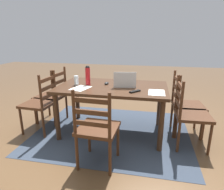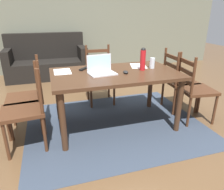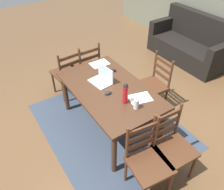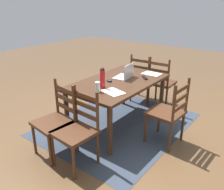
# 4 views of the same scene
# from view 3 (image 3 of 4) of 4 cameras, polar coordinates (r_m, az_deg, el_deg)

# --- Properties ---
(ground_plane) EXTENTS (14.00, 14.00, 0.00)m
(ground_plane) POSITION_cam_3_polar(r_m,az_deg,el_deg) (3.67, -0.58, -7.56)
(ground_plane) COLOR brown
(area_rug) EXTENTS (2.35, 1.91, 0.01)m
(area_rug) POSITION_cam_3_polar(r_m,az_deg,el_deg) (3.66, -0.58, -7.52)
(area_rug) COLOR #333D4C
(area_rug) RESTS_ON ground
(dining_table) EXTENTS (1.60, 0.95, 0.75)m
(dining_table) POSITION_cam_3_polar(r_m,az_deg,el_deg) (3.22, -0.66, 0.53)
(dining_table) COLOR #422819
(dining_table) RESTS_ON ground
(chair_left_near) EXTENTS (0.48, 0.48, 0.95)m
(chair_left_near) POSITION_cam_3_polar(r_m,az_deg,el_deg) (4.07, -11.23, 5.41)
(chair_left_near) COLOR #4C2B19
(chair_left_near) RESTS_ON ground
(chair_right_far) EXTENTS (0.46, 0.46, 0.95)m
(chair_right_far) POSITION_cam_3_polar(r_m,az_deg,el_deg) (2.88, 14.84, -12.52)
(chair_right_far) COLOR #4C2B19
(chair_right_far) RESTS_ON ground
(chair_right_near) EXTENTS (0.49, 0.49, 0.95)m
(chair_right_near) POSITION_cam_3_polar(r_m,az_deg,el_deg) (2.70, 8.98, -16.25)
(chair_right_near) COLOR #4C2B19
(chair_right_near) RESTS_ON ground
(chair_left_far) EXTENTS (0.46, 0.46, 0.95)m
(chair_left_far) POSITION_cam_3_polar(r_m,az_deg,el_deg) (4.20, -6.51, 7.03)
(chair_left_far) COLOR #4C2B19
(chair_left_far) RESTS_ON ground
(chair_far_head) EXTENTS (0.46, 0.46, 0.95)m
(chair_far_head) POSITION_cam_3_polar(r_m,az_deg,el_deg) (3.77, 10.29, 2.55)
(chair_far_head) COLOR #4C2B19
(chair_far_head) RESTS_ON ground
(couch) EXTENTS (1.80, 0.80, 1.00)m
(couch) POSITION_cam_3_polar(r_m,az_deg,el_deg) (5.52, 19.12, 12.02)
(couch) COLOR black
(couch) RESTS_ON ground
(laptop) EXTENTS (0.35, 0.26, 0.23)m
(laptop) POSITION_cam_3_polar(r_m,az_deg,el_deg) (3.27, -2.42, 4.26)
(laptop) COLOR silver
(laptop) RESTS_ON dining_table
(water_bottle) EXTENTS (0.07, 0.07, 0.29)m
(water_bottle) POSITION_cam_3_polar(r_m,az_deg,el_deg) (2.83, 3.33, 0.43)
(water_bottle) COLOR red
(water_bottle) RESTS_ON dining_table
(drinking_glass) EXTENTS (0.07, 0.07, 0.14)m
(drinking_glass) POSITION_cam_3_polar(r_m,az_deg,el_deg) (2.81, 6.13, -2.25)
(drinking_glass) COLOR silver
(drinking_glass) RESTS_ON dining_table
(computer_mouse) EXTENTS (0.07, 0.11, 0.03)m
(computer_mouse) POSITION_cam_3_polar(r_m,az_deg,el_deg) (3.05, -0.99, 0.51)
(computer_mouse) COLOR black
(computer_mouse) RESTS_ON dining_table
(tv_remote) EXTENTS (0.15, 0.16, 0.02)m
(tv_remote) POSITION_cam_3_polar(r_m,az_deg,el_deg) (3.53, -0.36, 6.21)
(tv_remote) COLOR black
(tv_remote) RESTS_ON dining_table
(paper_stack_left) EXTENTS (0.21, 0.30, 0.00)m
(paper_stack_left) POSITION_cam_3_polar(r_m,az_deg,el_deg) (3.72, -3.15, 7.90)
(paper_stack_left) COLOR white
(paper_stack_left) RESTS_ON dining_table
(paper_stack_right) EXTENTS (0.28, 0.34, 0.00)m
(paper_stack_right) POSITION_cam_3_polar(r_m,az_deg,el_deg) (3.01, 7.08, -0.77)
(paper_stack_right) COLOR white
(paper_stack_right) RESTS_ON dining_table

